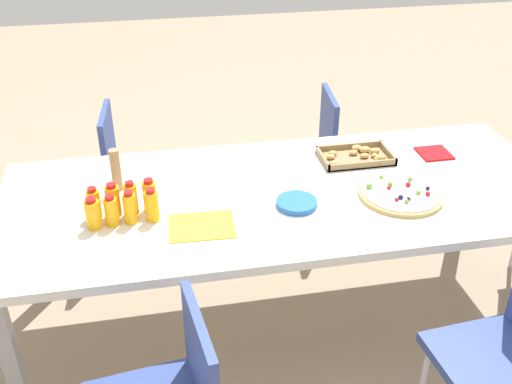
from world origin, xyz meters
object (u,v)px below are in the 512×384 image
at_px(juice_bottle_6, 131,199).
at_px(napkin_stack, 434,153).
at_px(juice_bottle_0, 93,214).
at_px(paper_folder, 202,226).
at_px(juice_bottle_7, 150,196).
at_px(chair_far_right, 346,146).
at_px(juice_bottle_3, 152,205).
at_px(cardboard_tube, 116,170).
at_px(juice_bottle_4, 94,203).
at_px(plate_stack, 297,203).
at_px(juice_bottle_1, 111,211).
at_px(snack_tray, 357,156).
at_px(fruit_pizza, 401,193).
at_px(chair_far_left, 132,165).
at_px(party_table, 285,202).
at_px(juice_bottle_2, 130,208).
at_px(juice_bottle_5, 113,200).

relative_size(juice_bottle_6, napkin_stack, 0.99).
distance_m(juice_bottle_0, paper_folder, 0.43).
bearing_deg(juice_bottle_7, juice_bottle_6, -171.73).
bearing_deg(chair_far_right, juice_bottle_3, -44.02).
bearing_deg(juice_bottle_3, juice_bottle_7, 94.06).
relative_size(napkin_stack, cardboard_tube, 0.78).
bearing_deg(napkin_stack, chair_far_right, 108.19).
distance_m(chair_far_right, juice_bottle_4, 1.69).
bearing_deg(juice_bottle_3, juice_bottle_6, 141.64).
bearing_deg(plate_stack, juice_bottle_7, 172.31).
bearing_deg(juice_bottle_1, juice_bottle_7, 27.48).
xyz_separation_m(cardboard_tube, paper_folder, (0.33, -0.36, -0.09)).
relative_size(juice_bottle_7, paper_folder, 0.56).
distance_m(napkin_stack, cardboard_tube, 1.52).
bearing_deg(snack_tray, juice_bottle_3, -160.41).
relative_size(fruit_pizza, napkin_stack, 2.43).
height_order(chair_far_left, napkin_stack, chair_far_left).
bearing_deg(party_table, juice_bottle_4, -176.59).
distance_m(juice_bottle_2, juice_bottle_6, 0.06).
bearing_deg(juice_bottle_1, paper_folder, -13.44).
relative_size(juice_bottle_7, snack_tray, 0.43).
distance_m(juice_bottle_4, juice_bottle_7, 0.22).
relative_size(juice_bottle_2, juice_bottle_3, 0.98).
bearing_deg(juice_bottle_6, party_table, 4.50).
bearing_deg(paper_folder, snack_tray, 28.76).
relative_size(chair_far_right, snack_tray, 2.43).
height_order(juice_bottle_0, juice_bottle_2, juice_bottle_2).
relative_size(juice_bottle_1, snack_tray, 0.39).
xyz_separation_m(juice_bottle_5, snack_tray, (1.14, 0.28, -0.05)).
xyz_separation_m(juice_bottle_2, fruit_pizza, (1.14, -0.02, -0.05)).
xyz_separation_m(juice_bottle_2, juice_bottle_7, (0.08, 0.07, 0.00)).
relative_size(chair_far_left, juice_bottle_0, 6.20).
xyz_separation_m(chair_far_right, juice_bottle_4, (-1.39, -0.90, 0.31)).
distance_m(juice_bottle_0, snack_tray, 1.27).
height_order(chair_far_right, juice_bottle_3, juice_bottle_3).
distance_m(party_table, snack_tray, 0.48).
bearing_deg(juice_bottle_0, fruit_pizza, -0.24).
distance_m(juice_bottle_7, plate_stack, 0.61).
xyz_separation_m(juice_bottle_1, juice_bottle_3, (0.16, 0.01, 0.00)).
xyz_separation_m(juice_bottle_7, fruit_pizza, (1.06, -0.09, -0.06)).
xyz_separation_m(juice_bottle_6, paper_folder, (0.27, -0.15, -0.07)).
xyz_separation_m(chair_far_right, plate_stack, (-0.57, -0.98, 0.26)).
height_order(plate_stack, paper_folder, plate_stack).
height_order(chair_far_right, juice_bottle_4, juice_bottle_4).
distance_m(chair_far_right, juice_bottle_6, 1.57).
height_order(juice_bottle_2, juice_bottle_3, juice_bottle_3).
bearing_deg(party_table, juice_bottle_6, -175.50).
bearing_deg(napkin_stack, juice_bottle_2, -167.49).
height_order(juice_bottle_2, snack_tray, juice_bottle_2).
height_order(juice_bottle_0, fruit_pizza, juice_bottle_0).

